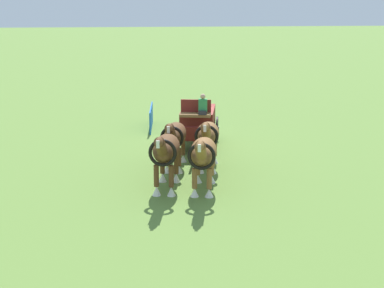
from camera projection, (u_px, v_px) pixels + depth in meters
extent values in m
plane|color=olive|center=(198.00, 145.00, 25.71)|extent=(220.00, 220.00, 0.00)
cube|color=maroon|center=(198.00, 120.00, 25.41)|extent=(2.86, 1.92, 1.04)
cube|color=brown|center=(195.00, 115.00, 23.76)|extent=(0.80, 1.38, 0.12)
cube|color=maroon|center=(195.00, 134.00, 23.56)|extent=(0.45, 1.18, 0.60)
cube|color=maroon|center=(196.00, 106.00, 23.96)|extent=(0.31, 1.29, 0.55)
cube|color=black|center=(198.00, 133.00, 25.57)|extent=(2.88, 0.71, 0.16)
cylinder|color=black|center=(215.00, 139.00, 24.48)|extent=(1.12, 0.29, 1.13)
cylinder|color=black|center=(215.00, 139.00, 24.48)|extent=(0.23, 0.21, 0.20)
cylinder|color=black|center=(178.00, 138.00, 24.62)|extent=(1.12, 0.29, 1.13)
cylinder|color=black|center=(178.00, 138.00, 24.62)|extent=(0.23, 0.21, 0.20)
cylinder|color=black|center=(217.00, 128.00, 26.52)|extent=(1.12, 0.29, 1.13)
cylinder|color=black|center=(217.00, 128.00, 26.52)|extent=(0.23, 0.21, 0.20)
cylinder|color=black|center=(183.00, 128.00, 26.65)|extent=(1.12, 0.29, 1.13)
cylinder|color=black|center=(183.00, 128.00, 26.65)|extent=(0.23, 0.21, 0.20)
cylinder|color=brown|center=(193.00, 147.00, 23.03)|extent=(2.57, 0.59, 0.10)
cube|color=#2D2D33|center=(203.00, 112.00, 23.58)|extent=(0.45, 0.39, 0.16)
cube|color=#338C4C|center=(203.00, 105.00, 23.63)|extent=(0.30, 0.40, 0.55)
sphere|color=tan|center=(203.00, 96.00, 23.53)|extent=(0.22, 0.22, 0.22)
ellipsoid|color=brown|center=(208.00, 134.00, 21.91)|extent=(2.10, 1.24, 0.88)
cylinder|color=brown|center=(213.00, 157.00, 21.41)|extent=(0.18, 0.18, 0.72)
cone|color=silver|center=(213.00, 169.00, 21.54)|extent=(0.30, 0.30, 0.31)
cylinder|color=brown|center=(200.00, 156.00, 21.45)|extent=(0.18, 0.18, 0.72)
cone|color=silver|center=(200.00, 169.00, 21.59)|extent=(0.30, 0.30, 0.31)
cylinder|color=brown|center=(215.00, 147.00, 22.74)|extent=(0.18, 0.18, 0.72)
cone|color=silver|center=(215.00, 160.00, 22.87)|extent=(0.30, 0.30, 0.31)
cylinder|color=brown|center=(203.00, 147.00, 22.78)|extent=(0.18, 0.18, 0.72)
cone|color=silver|center=(203.00, 159.00, 22.91)|extent=(0.30, 0.30, 0.31)
cylinder|color=brown|center=(206.00, 131.00, 20.61)|extent=(0.99, 0.53, 0.81)
ellipsoid|color=brown|center=(205.00, 127.00, 20.18)|extent=(0.64, 0.37, 0.32)
cube|color=silver|center=(205.00, 129.00, 19.91)|extent=(0.08, 0.11, 0.24)
torus|color=black|center=(207.00, 137.00, 21.03)|extent=(0.29, 0.92, 0.91)
cylinder|color=black|center=(209.00, 135.00, 22.98)|extent=(0.14, 0.14, 0.80)
ellipsoid|color=brown|center=(175.00, 134.00, 22.03)|extent=(2.30, 1.27, 0.87)
cylinder|color=brown|center=(179.00, 157.00, 21.46)|extent=(0.18, 0.18, 0.69)
cone|color=silver|center=(179.00, 169.00, 21.58)|extent=(0.30, 0.30, 0.30)
cylinder|color=brown|center=(167.00, 157.00, 21.50)|extent=(0.18, 0.18, 0.69)
cone|color=silver|center=(167.00, 169.00, 21.62)|extent=(0.30, 0.30, 0.30)
cylinder|color=brown|center=(183.00, 147.00, 22.93)|extent=(0.18, 0.18, 0.69)
cone|color=silver|center=(183.00, 158.00, 23.05)|extent=(0.30, 0.30, 0.30)
cylinder|color=brown|center=(171.00, 147.00, 22.97)|extent=(0.18, 0.18, 0.69)
cone|color=silver|center=(172.00, 158.00, 23.09)|extent=(0.30, 0.30, 0.30)
cylinder|color=brown|center=(171.00, 133.00, 20.63)|extent=(0.99, 0.53, 0.81)
ellipsoid|color=brown|center=(169.00, 128.00, 20.21)|extent=(0.64, 0.37, 0.32)
cube|color=silver|center=(168.00, 130.00, 19.94)|extent=(0.08, 0.11, 0.24)
torus|color=black|center=(172.00, 138.00, 21.06)|extent=(0.29, 0.91, 0.90)
cylinder|color=black|center=(178.00, 135.00, 23.21)|extent=(0.14, 0.14, 0.80)
ellipsoid|color=brown|center=(203.00, 152.00, 19.41)|extent=(2.28, 1.30, 0.91)
cylinder|color=brown|center=(209.00, 179.00, 18.85)|extent=(0.18, 0.18, 0.70)
cone|color=silver|center=(209.00, 193.00, 18.98)|extent=(0.30, 0.30, 0.30)
cylinder|color=brown|center=(195.00, 178.00, 18.89)|extent=(0.18, 0.18, 0.70)
cone|color=silver|center=(195.00, 192.00, 19.02)|extent=(0.30, 0.30, 0.30)
cylinder|color=brown|center=(212.00, 166.00, 20.30)|extent=(0.18, 0.18, 0.70)
cone|color=silver|center=(211.00, 179.00, 20.43)|extent=(0.30, 0.30, 0.30)
cylinder|color=brown|center=(198.00, 165.00, 20.34)|extent=(0.18, 0.18, 0.70)
cone|color=silver|center=(198.00, 179.00, 20.47)|extent=(0.30, 0.30, 0.30)
cylinder|color=brown|center=(201.00, 151.00, 18.02)|extent=(0.99, 0.53, 0.81)
ellipsoid|color=brown|center=(200.00, 146.00, 17.60)|extent=(0.64, 0.37, 0.32)
cube|color=silver|center=(199.00, 148.00, 17.33)|extent=(0.08, 0.11, 0.24)
torus|color=black|center=(202.00, 156.00, 18.45)|extent=(0.30, 0.95, 0.94)
cylinder|color=black|center=(205.00, 151.00, 20.57)|extent=(0.14, 0.14, 0.80)
ellipsoid|color=brown|center=(166.00, 148.00, 19.49)|extent=(2.27, 1.31, 0.93)
cylinder|color=brown|center=(171.00, 176.00, 18.95)|extent=(0.18, 0.18, 0.76)
cone|color=silver|center=(171.00, 191.00, 19.09)|extent=(0.30, 0.30, 0.33)
cylinder|color=brown|center=(156.00, 176.00, 18.99)|extent=(0.18, 0.18, 0.76)
cone|color=silver|center=(157.00, 191.00, 19.13)|extent=(0.30, 0.30, 0.33)
cylinder|color=brown|center=(176.00, 164.00, 20.39)|extent=(0.18, 0.18, 0.76)
cone|color=silver|center=(176.00, 178.00, 20.53)|extent=(0.30, 0.30, 0.33)
cylinder|color=brown|center=(162.00, 163.00, 20.43)|extent=(0.18, 0.18, 0.76)
cone|color=silver|center=(163.00, 177.00, 20.57)|extent=(0.30, 0.30, 0.33)
cylinder|color=brown|center=(161.00, 147.00, 18.11)|extent=(0.99, 0.53, 0.81)
ellipsoid|color=brown|center=(159.00, 142.00, 17.69)|extent=(0.64, 0.37, 0.32)
cube|color=silver|center=(158.00, 144.00, 17.42)|extent=(0.08, 0.11, 0.24)
torus|color=black|center=(163.00, 153.00, 18.54)|extent=(0.30, 0.96, 0.96)
cylinder|color=black|center=(170.00, 148.00, 20.65)|extent=(0.14, 0.14, 0.80)
cube|color=#1959B2|center=(151.00, 117.00, 29.03)|extent=(3.20, 0.29, 1.10)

